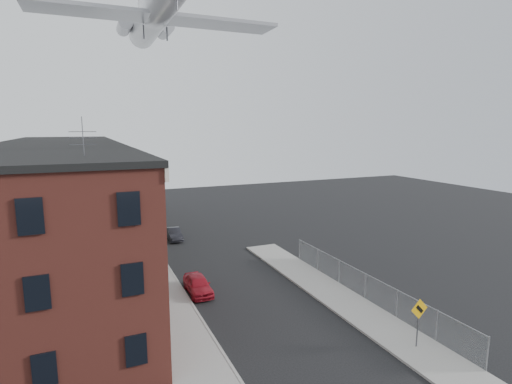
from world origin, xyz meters
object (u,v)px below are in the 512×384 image
at_px(car_mid, 174,234).
at_px(car_far, 152,211).
at_px(airplane, 155,12).
at_px(car_near, 198,284).
at_px(utility_pole, 145,212).
at_px(street_tree, 135,205).
at_px(warning_sign, 419,315).

distance_m(car_mid, car_far, 12.92).
bearing_deg(airplane, car_near, -90.17).
height_order(car_near, airplane, airplane).
xyz_separation_m(car_far, airplane, (-1.09, -14.39, 21.39)).
relative_size(utility_pole, street_tree, 1.73).
relative_size(warning_sign, car_far, 0.64).
xyz_separation_m(street_tree, airplane, (2.16, -4.47, 18.57)).
bearing_deg(street_tree, warning_sign, -69.42).
relative_size(car_near, car_far, 0.88).
bearing_deg(car_near, airplane, 90.27).
height_order(street_tree, airplane, airplane).
relative_size(car_near, airplane, 0.16).
distance_m(car_near, airplane, 24.93).
height_order(utility_pole, airplane, airplane).
xyz_separation_m(warning_sign, car_far, (-7.62, 38.88, -1.25)).
height_order(utility_pole, car_far, utility_pole).
bearing_deg(car_mid, warning_sign, -72.67).
xyz_separation_m(car_mid, car_far, (-0.22, 12.92, 0.02)).
bearing_deg(airplane, warning_sign, -70.42).
relative_size(utility_pole, car_far, 2.07).
bearing_deg(warning_sign, car_far, 101.09).
bearing_deg(street_tree, airplane, -64.15).
xyz_separation_m(utility_pole, airplane, (2.49, 5.46, 17.35)).
height_order(street_tree, car_near, street_tree).
bearing_deg(street_tree, car_near, -82.99).
bearing_deg(car_far, utility_pole, -96.63).
distance_m(street_tree, airplane, 19.23).
relative_size(street_tree, airplane, 0.21).
bearing_deg(airplane, street_tree, 115.85).
xyz_separation_m(street_tree, car_far, (3.25, 9.93, -2.82)).
xyz_separation_m(utility_pole, car_far, (3.58, 19.85, -4.04)).
bearing_deg(utility_pole, warning_sign, -59.52).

